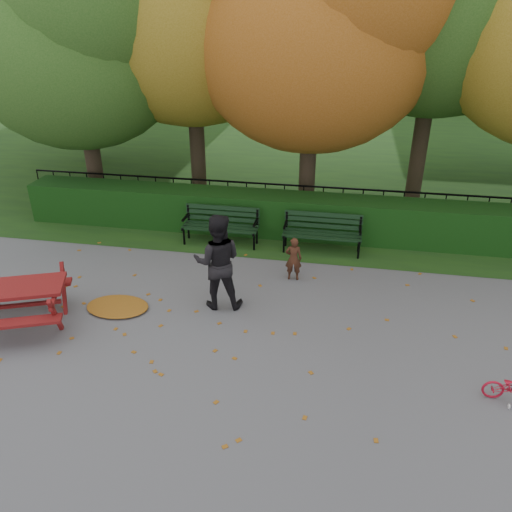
% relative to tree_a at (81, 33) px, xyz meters
% --- Properties ---
extents(ground, '(90.00, 90.00, 0.00)m').
position_rel_tree_a_xyz_m(ground, '(5.19, -5.58, -4.52)').
color(ground, slate).
rests_on(ground, ground).
extents(grass_strip, '(90.00, 90.00, 0.00)m').
position_rel_tree_a_xyz_m(grass_strip, '(5.19, 8.42, -4.52)').
color(grass_strip, '#1A3715').
rests_on(grass_strip, ground).
extents(hedge, '(13.00, 0.90, 1.00)m').
position_rel_tree_a_xyz_m(hedge, '(5.19, -1.08, -4.02)').
color(hedge, black).
rests_on(hedge, ground).
extents(iron_fence, '(14.00, 0.04, 1.02)m').
position_rel_tree_a_xyz_m(iron_fence, '(5.19, -0.28, -3.98)').
color(iron_fence, black).
rests_on(iron_fence, ground).
extents(tree_a, '(5.88, 5.60, 7.48)m').
position_rel_tree_a_xyz_m(tree_a, '(0.00, 0.00, 0.00)').
color(tree_a, '#30221B').
rests_on(tree_a, ground).
extents(tree_c, '(6.30, 6.00, 8.00)m').
position_rel_tree_a_xyz_m(tree_c, '(6.02, 0.38, 0.30)').
color(tree_c, '#30221B').
rests_on(tree_c, ground).
extents(bench_left, '(1.80, 0.57, 0.88)m').
position_rel_tree_a_xyz_m(bench_left, '(3.89, -1.88, -4.00)').
color(bench_left, black).
rests_on(bench_left, ground).
extents(bench_right, '(1.80, 0.57, 0.88)m').
position_rel_tree_a_xyz_m(bench_right, '(6.29, -1.88, -4.00)').
color(bench_right, black).
rests_on(bench_right, ground).
extents(picnic_table, '(2.31, 2.11, 0.92)m').
position_rel_tree_a_xyz_m(picnic_table, '(1.09, -5.94, -3.89)').
color(picnic_table, maroon).
rests_on(picnic_table, ground).
extents(leaf_pile, '(1.22, 0.86, 0.08)m').
position_rel_tree_a_xyz_m(leaf_pile, '(2.64, -5.07, -4.48)').
color(leaf_pile, brown).
rests_on(leaf_pile, ground).
extents(leaf_scatter, '(9.00, 5.70, 0.01)m').
position_rel_tree_a_xyz_m(leaf_scatter, '(5.19, -5.28, -4.51)').
color(leaf_scatter, brown).
rests_on(leaf_scatter, ground).
extents(child, '(0.36, 0.26, 0.95)m').
position_rel_tree_a_xyz_m(child, '(5.79, -3.34, -4.05)').
color(child, '#402114').
rests_on(child, ground).
extents(adult, '(1.01, 0.85, 1.86)m').
position_rel_tree_a_xyz_m(adult, '(4.52, -4.60, -3.59)').
color(adult, black).
rests_on(adult, ground).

